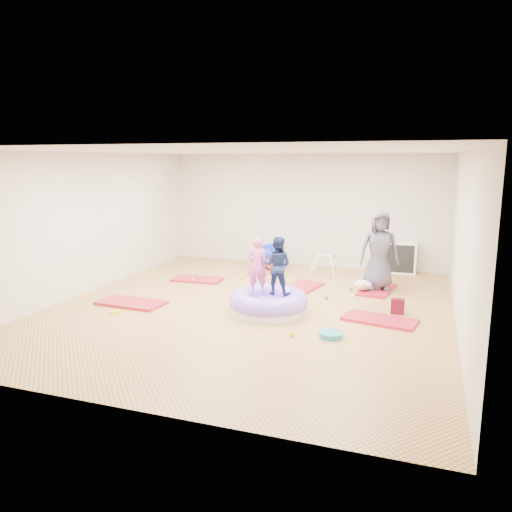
% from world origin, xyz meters
% --- Properties ---
extents(room, '(7.01, 8.01, 2.81)m').
position_xyz_m(room, '(0.00, 0.00, 1.40)').
color(room, tan).
rests_on(room, ground).
extents(gym_mat_front_left, '(1.29, 0.70, 0.05)m').
position_xyz_m(gym_mat_front_left, '(-2.17, -0.55, 0.03)').
color(gym_mat_front_left, '#A1241E').
rests_on(gym_mat_front_left, ground).
extents(gym_mat_mid_left, '(1.14, 0.63, 0.05)m').
position_xyz_m(gym_mat_mid_left, '(-1.82, 1.54, 0.02)').
color(gym_mat_mid_left, '#A1241E').
rests_on(gym_mat_mid_left, ground).
extents(gym_mat_center_back, '(0.81, 1.26, 0.05)m').
position_xyz_m(gym_mat_center_back, '(0.54, 1.58, 0.02)').
color(gym_mat_center_back, '#A1241E').
rests_on(gym_mat_center_back, ground).
extents(gym_mat_right, '(1.28, 0.81, 0.05)m').
position_xyz_m(gym_mat_right, '(2.31, -0.04, 0.02)').
color(gym_mat_right, '#A1241E').
rests_on(gym_mat_right, ground).
extents(gym_mat_rear_right, '(0.73, 1.25, 0.05)m').
position_xyz_m(gym_mat_rear_right, '(2.05, 1.96, 0.02)').
color(gym_mat_rear_right, '#A1241E').
rests_on(gym_mat_rear_right, ground).
extents(inflatable_cushion, '(1.38, 1.38, 0.44)m').
position_xyz_m(inflatable_cushion, '(0.42, -0.23, 0.17)').
color(inflatable_cushion, silver).
rests_on(inflatable_cushion, ground).
extents(child_pink, '(0.43, 0.39, 0.99)m').
position_xyz_m(child_pink, '(0.21, -0.24, 0.90)').
color(child_pink, '#E1599C').
rests_on(child_pink, inflatable_cushion).
extents(child_navy, '(0.51, 0.40, 1.02)m').
position_xyz_m(child_navy, '(0.57, -0.20, 0.91)').
color(child_navy, '#17244E').
rests_on(child_navy, inflatable_cushion).
extents(adult_caregiver, '(0.90, 0.71, 1.61)m').
position_xyz_m(adult_caregiver, '(2.06, 1.95, 0.85)').
color(adult_caregiver, '#474556').
rests_on(adult_caregiver, gym_mat_rear_right).
extents(infant, '(0.36, 0.36, 0.21)m').
position_xyz_m(infant, '(1.79, 1.71, 0.16)').
color(infant, silver).
rests_on(infant, gym_mat_rear_right).
extents(ball_pit_balls, '(3.53, 3.25, 0.07)m').
position_xyz_m(ball_pit_balls, '(0.23, 1.11, 0.04)').
color(ball_pit_balls, '#DACB00').
rests_on(ball_pit_balls, ground).
extents(exercise_ball_blue, '(0.63, 0.63, 0.63)m').
position_xyz_m(exercise_ball_blue, '(-0.67, 3.27, 0.32)').
color(exercise_ball_blue, '#0D24B3').
rests_on(exercise_ball_blue, ground).
extents(exercise_ball_orange, '(0.44, 0.44, 0.44)m').
position_xyz_m(exercise_ball_orange, '(-0.54, 3.14, 0.22)').
color(exercise_ball_orange, '#FE520D').
rests_on(exercise_ball_orange, ground).
extents(infant_play_gym, '(0.61, 0.58, 0.47)m').
position_xyz_m(infant_play_gym, '(0.74, 3.06, 0.31)').
color(infant_play_gym, white).
rests_on(infant_play_gym, ground).
extents(cube_shelf, '(0.76, 0.37, 0.76)m').
position_xyz_m(cube_shelf, '(2.39, 3.79, 0.38)').
color(cube_shelf, white).
rests_on(cube_shelf, ground).
extents(balance_disc, '(0.36, 0.36, 0.08)m').
position_xyz_m(balance_disc, '(1.68, -1.07, 0.04)').
color(balance_disc, teal).
rests_on(balance_disc, ground).
extents(backpack, '(0.24, 0.15, 0.27)m').
position_xyz_m(backpack, '(2.56, 0.49, 0.13)').
color(backpack, maroon).
rests_on(backpack, ground).
extents(yellow_toy, '(0.18, 0.18, 0.03)m').
position_xyz_m(yellow_toy, '(-2.16, -1.11, 0.01)').
color(yellow_toy, '#DACB00').
rests_on(yellow_toy, ground).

